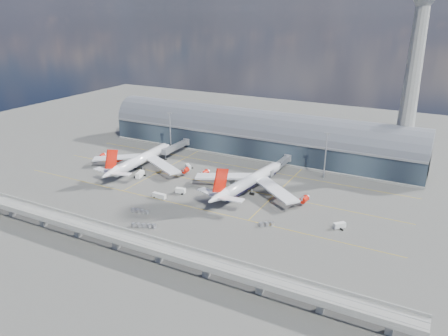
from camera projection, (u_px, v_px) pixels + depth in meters
The scene contains 20 objects.
ground at pixel (192, 197), 213.75m from camera, with size 500.00×500.00×0.00m, color #474744.
taxi_lines at pixel (214, 182), 232.08m from camera, with size 200.00×80.12×0.01m.
terminal at pixel (257, 136), 274.53m from camera, with size 200.00×30.00×28.00m.
control_tower at pixel (412, 80), 227.46m from camera, with size 19.00×19.00×103.00m.
guideway at pixel (115, 236), 166.30m from camera, with size 220.00×8.50×7.20m.
floodlight_mast_left at pixel (170, 131), 276.64m from camera, with size 3.00×0.70×25.70m.
floodlight_mast_right at pixel (326, 154), 232.71m from camera, with size 3.00×0.70×25.70m.
airliner_left at pixel (140, 160), 248.66m from camera, with size 61.25×64.33×19.61m.
airliner_right at pixel (249, 182), 217.67m from camera, with size 62.40×65.27×20.72m.
jet_bridge_left at pixel (177, 146), 275.24m from camera, with size 4.40×28.00×7.25m.
jet_bridge_right at pixel (280, 164), 243.06m from camera, with size 4.40×32.00×7.25m.
service_truck_0 at pixel (140, 174), 238.21m from camera, with size 4.15×7.64×3.01m.
service_truck_1 at pixel (181, 191), 217.35m from camera, with size 5.18×3.11×2.82m.
service_truck_2 at pixel (159, 196), 211.68m from camera, with size 7.19×2.38×2.59m.
service_truck_3 at pixel (339, 225), 182.92m from camera, with size 5.06×5.13×2.52m.
service_truck_4 at pixel (231, 182), 227.65m from camera, with size 3.57×5.55×2.97m.
service_truck_5 at pixel (188, 167), 250.39m from camera, with size 5.34×4.93×2.55m.
cargo_train_0 at pixel (140, 211), 196.78m from camera, with size 9.04×2.85×1.49m.
cargo_train_1 at pixel (144, 226), 183.96m from camera, with size 10.81×5.17×1.46m.
cargo_train_2 at pixel (266, 224), 185.00m from camera, with size 6.36×5.04×1.51m.
Camera 1 is at (105.49, -165.66, 86.98)m, focal length 35.00 mm.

